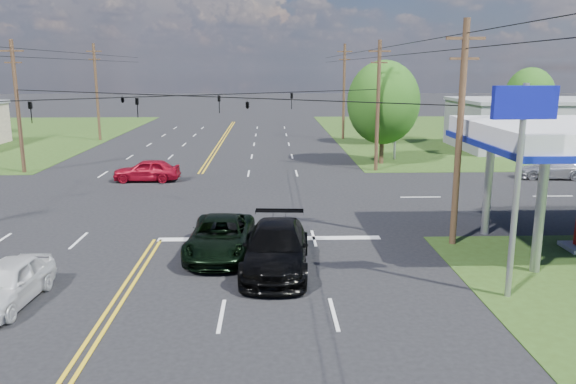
{
  "coord_description": "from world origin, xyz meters",
  "views": [
    {
      "loc": [
        5.02,
        -20.2,
        7.53
      ],
      "look_at": [
        5.91,
        6.0,
        1.72
      ],
      "focal_mm": 35.0,
      "sensor_mm": 36.0,
      "label": 1
    }
  ],
  "objects_px": {
    "retail_ne": "(534,126)",
    "pole_ne": "(378,104)",
    "pole_left_far": "(97,91)",
    "pickup_dkgreen": "(221,237)",
    "pole_nw": "(18,105)",
    "tree_right_a": "(383,103)",
    "tree_right_b": "(384,102)",
    "tree_far_r": "(529,95)",
    "pole_se": "(460,132)",
    "pickup_white": "(7,283)",
    "pole_right_far": "(344,91)",
    "polesign_se": "(522,135)",
    "suv_black": "(276,248)"
  },
  "relations": [
    {
      "from": "tree_right_b",
      "to": "pickup_white",
      "type": "xyz_separation_m",
      "value": [
        -20.0,
        -38.84,
        -3.49
      ]
    },
    {
      "from": "pole_ne",
      "to": "pole_right_far",
      "type": "bearing_deg",
      "value": 90.0
    },
    {
      "from": "pole_se",
      "to": "pickup_white",
      "type": "distance_m",
      "value": 18.0
    },
    {
      "from": "pickup_dkgreen",
      "to": "retail_ne",
      "type": "bearing_deg",
      "value": 50.28
    },
    {
      "from": "tree_right_a",
      "to": "tree_far_r",
      "type": "xyz_separation_m",
      "value": [
        20.0,
        18.0,
        -0.33
      ]
    },
    {
      "from": "pole_nw",
      "to": "suv_black",
      "type": "bearing_deg",
      "value": -48.95
    },
    {
      "from": "pole_se",
      "to": "tree_far_r",
      "type": "xyz_separation_m",
      "value": [
        21.0,
        39.0,
        -0.37
      ]
    },
    {
      "from": "tree_right_a",
      "to": "suv_black",
      "type": "xyz_separation_m",
      "value": [
        -8.75,
        -23.96,
        -4.0
      ]
    },
    {
      "from": "tree_far_r",
      "to": "pickup_white",
      "type": "relative_size",
      "value": 1.79
    },
    {
      "from": "pickup_dkgreen",
      "to": "pickup_white",
      "type": "relative_size",
      "value": 1.29
    },
    {
      "from": "pole_left_far",
      "to": "pole_right_far",
      "type": "distance_m",
      "value": 26.0
    },
    {
      "from": "retail_ne",
      "to": "pole_ne",
      "type": "relative_size",
      "value": 1.47
    },
    {
      "from": "pole_se",
      "to": "pickup_dkgreen",
      "type": "bearing_deg",
      "value": -173.69
    },
    {
      "from": "pole_right_far",
      "to": "pickup_white",
      "type": "height_order",
      "value": "pole_right_far"
    },
    {
      "from": "pole_right_far",
      "to": "pole_ne",
      "type": "bearing_deg",
      "value": -90.0
    },
    {
      "from": "tree_right_b",
      "to": "pickup_dkgreen",
      "type": "relative_size",
      "value": 1.28
    },
    {
      "from": "tree_far_r",
      "to": "polesign_se",
      "type": "bearing_deg",
      "value": -115.12
    },
    {
      "from": "pole_nw",
      "to": "polesign_se",
      "type": "xyz_separation_m",
      "value": [
        26.0,
        -23.8,
        0.55
      ]
    },
    {
      "from": "pole_right_far",
      "to": "suv_black",
      "type": "relative_size",
      "value": 1.67
    },
    {
      "from": "pole_right_far",
      "to": "tree_far_r",
      "type": "relative_size",
      "value": 1.31
    },
    {
      "from": "suv_black",
      "to": "tree_right_a",
      "type": "bearing_deg",
      "value": 73.73
    },
    {
      "from": "pole_ne",
      "to": "tree_right_b",
      "type": "height_order",
      "value": "pole_ne"
    },
    {
      "from": "pole_se",
      "to": "pickup_dkgreen",
      "type": "relative_size",
      "value": 1.72
    },
    {
      "from": "pole_ne",
      "to": "pole_left_far",
      "type": "xyz_separation_m",
      "value": [
        -26.0,
        19.0,
        0.25
      ]
    },
    {
      "from": "pole_nw",
      "to": "suv_black",
      "type": "relative_size",
      "value": 1.59
    },
    {
      "from": "pole_nw",
      "to": "tree_right_b",
      "type": "bearing_deg",
      "value": 26.95
    },
    {
      "from": "pole_right_far",
      "to": "tree_right_a",
      "type": "bearing_deg",
      "value": -86.42
    },
    {
      "from": "polesign_se",
      "to": "pole_left_far",
      "type": "bearing_deg",
      "value": 121.28
    },
    {
      "from": "retail_ne",
      "to": "pole_nw",
      "type": "bearing_deg",
      "value": -165.65
    },
    {
      "from": "tree_right_a",
      "to": "tree_right_b",
      "type": "height_order",
      "value": "tree_right_a"
    },
    {
      "from": "pole_ne",
      "to": "pickup_dkgreen",
      "type": "bearing_deg",
      "value": -117.63
    },
    {
      "from": "tree_far_r",
      "to": "pickup_dkgreen",
      "type": "relative_size",
      "value": 1.38
    },
    {
      "from": "pole_nw",
      "to": "pole_right_far",
      "type": "height_order",
      "value": "pole_right_far"
    },
    {
      "from": "retail_ne",
      "to": "pole_nw",
      "type": "relative_size",
      "value": 1.47
    },
    {
      "from": "retail_ne",
      "to": "pole_nw",
      "type": "distance_m",
      "value": 44.47
    },
    {
      "from": "pole_right_far",
      "to": "retail_ne",
      "type": "bearing_deg",
      "value": -25.2
    },
    {
      "from": "tree_right_a",
      "to": "pickup_white",
      "type": "xyz_separation_m",
      "value": [
        -17.5,
        -26.84,
        -4.14
      ]
    },
    {
      "from": "tree_right_b",
      "to": "polesign_se",
      "type": "bearing_deg",
      "value": -95.15
    },
    {
      "from": "pole_nw",
      "to": "pole_right_far",
      "type": "distance_m",
      "value": 32.2
    },
    {
      "from": "pole_nw",
      "to": "tree_right_a",
      "type": "relative_size",
      "value": 1.16
    },
    {
      "from": "pole_ne",
      "to": "pole_left_far",
      "type": "relative_size",
      "value": 0.95
    },
    {
      "from": "pickup_dkgreen",
      "to": "polesign_se",
      "type": "height_order",
      "value": "polesign_se"
    },
    {
      "from": "pickup_white",
      "to": "polesign_se",
      "type": "relative_size",
      "value": 0.6
    },
    {
      "from": "pole_se",
      "to": "tree_far_r",
      "type": "bearing_deg",
      "value": 61.7
    },
    {
      "from": "pole_nw",
      "to": "suv_black",
      "type": "distance_m",
      "value": 28.09
    },
    {
      "from": "pole_left_far",
      "to": "suv_black",
      "type": "bearing_deg",
      "value": -65.45
    },
    {
      "from": "tree_far_r",
      "to": "pole_se",
      "type": "bearing_deg",
      "value": -118.3
    },
    {
      "from": "pole_nw",
      "to": "polesign_se",
      "type": "distance_m",
      "value": 35.25
    },
    {
      "from": "tree_right_a",
      "to": "pole_nw",
      "type": "bearing_deg",
      "value": -173.66
    },
    {
      "from": "pole_left_far",
      "to": "pickup_dkgreen",
      "type": "xyz_separation_m",
      "value": [
        16.0,
        -38.11,
        -4.4
      ]
    }
  ]
}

